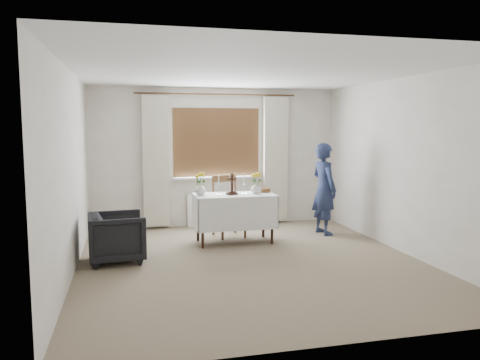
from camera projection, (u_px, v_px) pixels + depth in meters
name	position (u px, v px, depth m)	size (l,w,h in m)	color
ground	(251.00, 262.00, 6.26)	(5.00, 5.00, 0.00)	gray
altar_table	(234.00, 218.00, 7.28)	(1.24, 0.64, 0.76)	white
wooden_chair	(229.00, 206.00, 7.69)	(0.47, 0.47, 1.01)	#53331C
armchair	(117.00, 237.00, 6.25)	(0.71, 0.73, 0.66)	black
person	(324.00, 189.00, 7.84)	(0.56, 0.37, 1.54)	navy
radiator	(217.00, 209.00, 8.57)	(1.10, 0.10, 0.60)	white
wooden_cross	(232.00, 184.00, 7.18)	(0.16, 0.11, 0.33)	black
candlestick_left	(219.00, 185.00, 7.17)	(0.09, 0.09, 0.30)	white
candlestick_right	(244.00, 184.00, 7.25)	(0.09, 0.09, 0.32)	white
flower_vase_left	(201.00, 189.00, 7.15)	(0.17, 0.17, 0.18)	silver
flower_vase_right	(256.00, 188.00, 7.31)	(0.17, 0.17, 0.18)	silver
wicker_basket	(265.00, 190.00, 7.47)	(0.18, 0.18, 0.07)	brown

